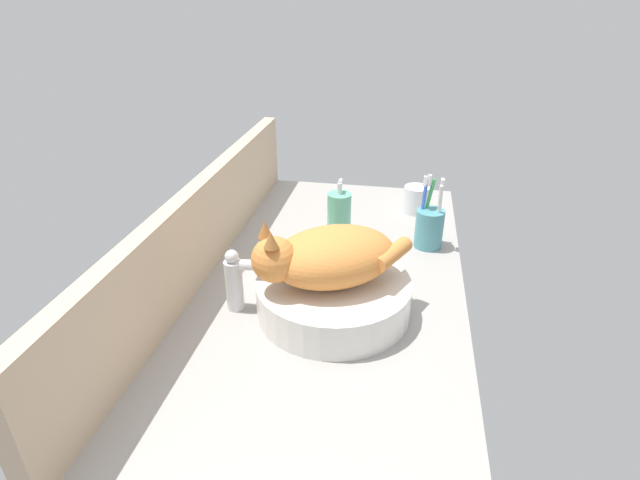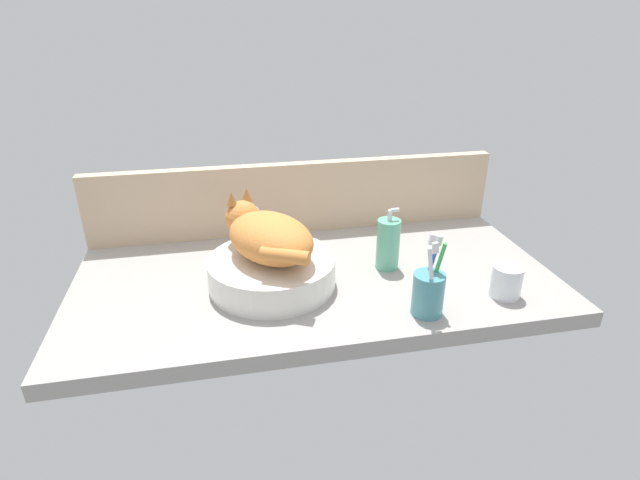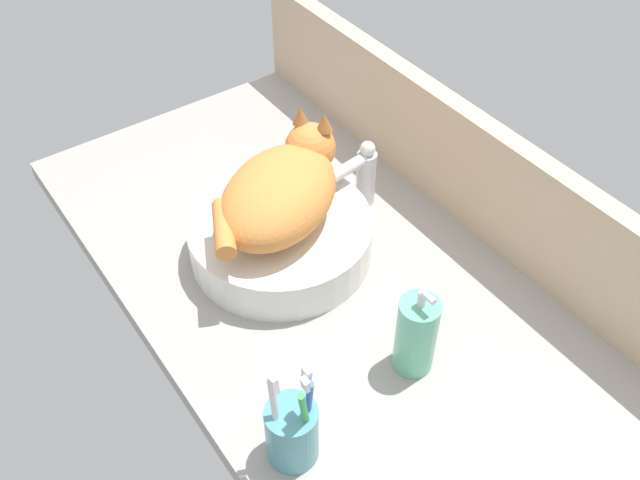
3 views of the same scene
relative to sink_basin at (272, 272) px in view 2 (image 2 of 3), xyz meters
The scene contains 8 objects.
ground_plane 13.25cm from the sink_basin, 16.41° to the left, with size 121.99×61.51×4.00cm, color #9E9993.
backsplash_panel 34.99cm from the sink_basin, 70.50° to the left, with size 121.99×3.60×21.43cm, color #CCAD8C.
sink_basin is the anchor object (origin of this frame).
cat 9.61cm from the sink_basin, 122.75° to the left, with size 27.10×30.13×14.00cm.
faucet 19.45cm from the sink_basin, 96.47° to the left, with size 4.02×11.86×13.60cm.
soap_dispenser 31.18cm from the sink_basin, ahead, with size 6.07×6.07×16.81cm.
toothbrush_cup 38.08cm from the sink_basin, 30.68° to the right, with size 7.10×7.10×18.71cm.
water_glass 56.32cm from the sink_basin, 16.57° to the right, with size 7.26×7.26×7.82cm.
Camera 2 is at (-21.51, -111.49, 62.94)cm, focal length 28.00 mm.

